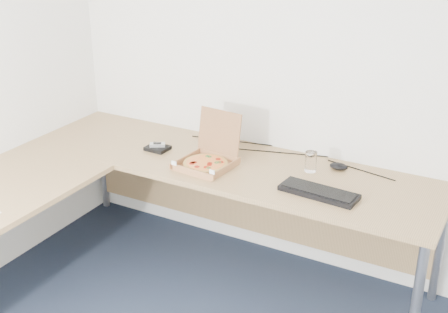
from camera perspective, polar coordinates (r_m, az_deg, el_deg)
The scene contains 9 objects.
room_shell at distance 1.94m, azimuth -6.57°, elevation -3.97°, with size 3.50×3.50×2.50m, color white, non-canonical shape.
desk at distance 3.33m, azimuth -8.21°, elevation -2.49°, with size 2.50×2.20×0.73m.
pizza_box at distance 3.42m, azimuth -1.64°, elevation -0.38°, with size 0.28×0.33×0.29m.
drinking_glass at distance 3.38m, azimuth 8.29°, elevation -0.48°, with size 0.07×0.07×0.12m, color white.
keyboard at distance 3.13m, azimuth 9.04°, elevation -3.40°, with size 0.41×0.15×0.03m, color black.
mouse at distance 3.44m, azimuth 10.89°, elevation -0.93°, with size 0.11×0.07×0.04m, color black.
wallet at distance 3.67m, azimuth -6.35°, elevation 0.80°, with size 0.13×0.11×0.02m, color black.
phone at distance 3.67m, azimuth -6.38°, elevation 1.13°, with size 0.09×0.05×0.02m, color #B2B5BA.
cable_bundle at distance 3.61m, azimuth 5.77°, elevation 0.35°, with size 0.64×0.04×0.01m, color black, non-canonical shape.
Camera 1 is at (1.02, -1.40, 2.14)m, focal length 47.88 mm.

